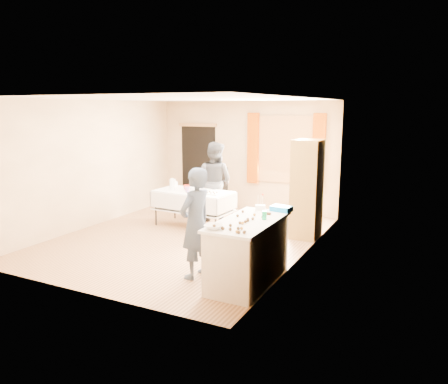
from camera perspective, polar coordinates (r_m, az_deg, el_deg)
The scene contains 29 objects.
floor at distance 8.38m, azimuth -4.87°, elevation -6.09°, with size 4.50×5.50×0.02m, color #9E7047.
ceiling at distance 8.02m, azimuth -5.18°, elevation 12.12°, with size 4.50×5.50×0.02m, color white.
wall_back at distance 10.53m, azimuth 2.89°, elevation 4.72°, with size 4.50×0.02×2.60m, color tan.
wall_front at distance 5.96m, azimuth -19.05°, elevation -0.70°, with size 4.50×0.02×2.60m, color tan.
wall_left at distance 9.47m, azimuth -16.78°, elevation 3.57°, with size 0.02×5.50×2.60m, color tan.
wall_right at distance 7.19m, azimuth 10.52°, elevation 1.63°, with size 0.02×5.50×2.60m, color tan.
window_frame at distance 10.11m, azimuth 8.02°, elevation 5.51°, with size 1.32×0.06×1.52m, color olive.
window_pane at distance 10.10m, azimuth 8.00°, elevation 5.50°, with size 1.20×0.02×1.40m, color white.
curtain_left at distance 10.34m, azimuth 3.82°, elevation 5.71°, with size 0.28×0.06×1.65m, color #8F3800.
curtain_right at distance 9.84m, azimuth 12.25°, elevation 5.22°, with size 0.28×0.06×1.65m, color #8F3800.
doorway at distance 11.12m, azimuth -3.34°, elevation 3.49°, with size 0.95×0.04×2.00m, color black.
door_lintel at distance 11.01m, azimuth -3.48°, elevation 8.75°, with size 1.05×0.06×0.08m, color olive.
cabinet at distance 8.37m, azimuth 10.78°, elevation 0.37°, with size 0.50×0.60×1.86m, color olive.
counter at distance 6.19m, azimuth 3.15°, elevation -7.80°, with size 0.73×1.54×0.91m.
party_table at distance 9.10m, azimuth -3.99°, elevation -1.75°, with size 1.67×0.92×0.75m.
chair at distance 10.06m, azimuth -0.93°, elevation -1.19°, with size 0.55×0.55×1.09m.
girl at distance 6.29m, azimuth -3.72°, elevation -4.11°, with size 0.49×0.65×1.62m, color #252F42.
woman at distance 9.47m, azimuth -1.24°, elevation 1.36°, with size 0.90×0.73×1.72m, color black.
soda_can at distance 6.10m, azimuth 5.29°, elevation -3.06°, with size 0.07×0.07×0.12m, color #11934F.
mixing_bowl at distance 5.62m, azimuth -1.33°, elevation -4.56°, with size 0.24×0.24×0.06m, color white.
foam_block at distance 6.65m, azimuth 4.76°, elevation -2.05°, with size 0.15×0.10×0.08m, color white.
blue_basket at distance 6.63m, azimuth 7.49°, elevation -2.15°, with size 0.30×0.20×0.08m, color #0A77D9.
pitcher at distance 9.17m, azimuth -6.77°, elevation 0.95°, with size 0.11×0.11×0.22m, color silver.
cup_red at distance 9.16m, azimuth -4.91°, elevation 0.61°, with size 0.16×0.16×0.11m, color red.
cup_rainbow at distance 8.90m, azimuth -4.82°, elevation 0.32°, with size 0.15×0.15×0.11m, color red.
small_bowl at distance 8.93m, azimuth -2.15°, elevation 0.20°, with size 0.18×0.18×0.05m, color white.
pastry_tray at distance 8.67m, azimuth -1.57°, elevation -0.22°, with size 0.28×0.20×0.02m, color white.
bottle at distance 9.51m, azimuth -6.40°, elevation 1.19°, with size 0.11×0.11×0.18m, color white.
cake_balls at distance 5.86m, azimuth 2.36°, elevation -4.00°, with size 0.53×1.11×0.04m.
Camera 1 is at (4.21, -6.82, 2.44)m, focal length 35.00 mm.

